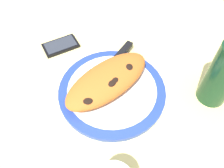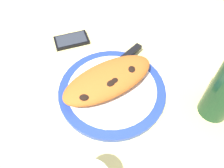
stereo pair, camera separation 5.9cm
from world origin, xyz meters
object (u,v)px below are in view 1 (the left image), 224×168
(calzone, at_px, (107,80))
(smartphone, at_px, (61,46))
(fork, at_px, (137,93))
(knife, at_px, (118,57))
(plate, at_px, (112,90))

(calzone, bearing_deg, smartphone, 84.80)
(fork, distance_m, knife, 0.14)
(smartphone, bearing_deg, fork, -87.01)
(plate, height_order, calzone, calzone)
(plate, height_order, fork, fork)
(knife, relative_size, smartphone, 1.68)
(plate, xyz_separation_m, knife, (0.10, 0.06, 0.01))
(fork, relative_size, smartphone, 1.36)
(smartphone, bearing_deg, knife, -67.03)
(plate, bearing_deg, knife, 33.17)
(fork, bearing_deg, smartphone, 92.99)
(knife, bearing_deg, plate, -146.83)
(plate, relative_size, smartphone, 2.36)
(calzone, bearing_deg, knife, 25.63)
(knife, bearing_deg, fork, -116.75)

